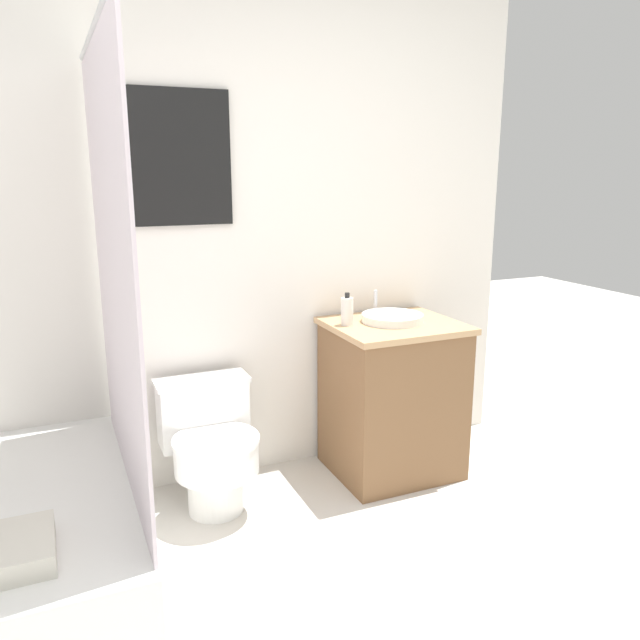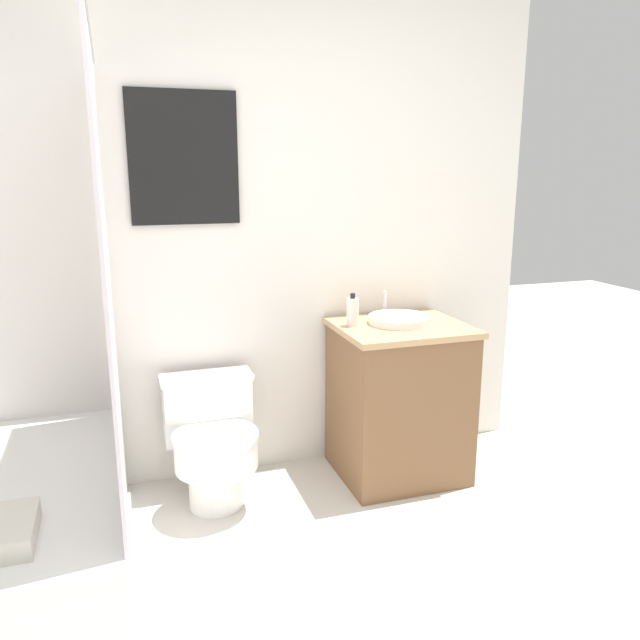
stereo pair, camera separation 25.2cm
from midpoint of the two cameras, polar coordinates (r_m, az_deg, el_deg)
name	(u,v)px [view 2 (the right image)]	position (r m, az deg, el deg)	size (l,w,h in m)	color
wall_back	(212,229)	(3.04, -7.50, 8.25)	(3.36, 0.07, 2.50)	white
shower_area	(36,517)	(2.62, -21.97, -16.42)	(0.70, 1.32, 1.98)	white
toilet	(213,440)	(2.98, -7.40, -10.88)	(0.43, 0.52, 0.58)	white
vanity	(399,400)	(3.22, 9.46, -7.26)	(0.63, 0.56, 0.79)	brown
sink	(399,319)	(3.12, 9.56, 0.03)	(0.31, 0.34, 0.13)	white
soap_bottle	(353,312)	(3.03, 5.38, 0.74)	(0.06, 0.06, 0.16)	silver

